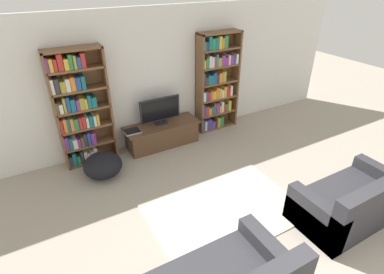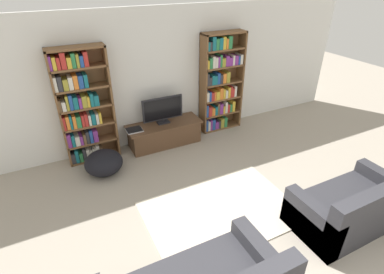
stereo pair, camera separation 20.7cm
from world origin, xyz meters
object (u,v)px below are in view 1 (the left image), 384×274
(couch_right_sofa, at_px, (352,203))
(bookshelf_left, at_px, (79,110))
(tv_stand, at_px, (162,134))
(beanbag_ottoman, at_px, (103,165))
(laptop, at_px, (132,131))
(television, at_px, (160,110))
(bookshelf_right, at_px, (215,83))

(couch_right_sofa, bearing_deg, bookshelf_left, 131.08)
(tv_stand, bearing_deg, beanbag_ottoman, -161.21)
(laptop, bearing_deg, tv_stand, 1.99)
(television, distance_m, beanbag_ottoman, 1.51)
(bookshelf_right, bearing_deg, couch_right_sofa, -87.76)
(beanbag_ottoman, bearing_deg, television, 20.12)
(tv_stand, height_order, television, television)
(tv_stand, height_order, couch_right_sofa, couch_right_sofa)
(couch_right_sofa, bearing_deg, bookshelf_right, 92.24)
(laptop, height_order, couch_right_sofa, couch_right_sofa)
(tv_stand, bearing_deg, bookshelf_right, 6.26)
(bookshelf_right, bearing_deg, television, -175.21)
(tv_stand, relative_size, television, 1.82)
(bookshelf_left, distance_m, television, 1.48)
(laptop, bearing_deg, beanbag_ottoman, -148.75)
(bookshelf_right, height_order, beanbag_ottoman, bookshelf_right)
(bookshelf_right, bearing_deg, laptop, -175.08)
(couch_right_sofa, bearing_deg, tv_stand, 114.69)
(bookshelf_right, xyz_separation_m, laptop, (-1.96, -0.17, -0.56))
(television, height_order, beanbag_ottoman, television)
(tv_stand, bearing_deg, television, 90.00)
(couch_right_sofa, relative_size, beanbag_ottoman, 2.44)
(bookshelf_left, height_order, laptop, bookshelf_left)
(television, distance_m, laptop, 0.68)
(couch_right_sofa, height_order, beanbag_ottoman, couch_right_sofa)
(bookshelf_right, height_order, laptop, bookshelf_right)
(laptop, relative_size, couch_right_sofa, 0.19)
(television, height_order, laptop, television)
(bookshelf_left, xyz_separation_m, laptop, (0.83, -0.17, -0.56))
(bookshelf_right, height_order, television, bookshelf_right)
(tv_stand, distance_m, television, 0.52)
(tv_stand, bearing_deg, bookshelf_left, 174.15)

